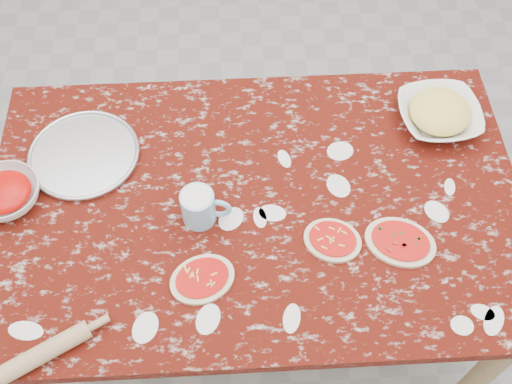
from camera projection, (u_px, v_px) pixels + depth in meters
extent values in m
plane|color=gray|center=(256.00, 301.00, 2.45)|extent=(4.00, 4.00, 0.00)
cube|color=#400C06|center=(256.00, 205.00, 1.83)|extent=(1.60, 1.00, 0.04)
cube|color=tan|center=(256.00, 215.00, 1.88)|extent=(1.50, 0.90, 0.08)
cylinder|color=tan|center=(489.00, 368.00, 1.94)|extent=(0.07, 0.07, 0.71)
cylinder|color=tan|center=(64.00, 172.00, 2.36)|extent=(0.07, 0.07, 0.71)
cylinder|color=tan|center=(433.00, 156.00, 2.40)|extent=(0.07, 0.07, 0.71)
cylinder|color=#B2B2B7|center=(84.00, 155.00, 1.90)|extent=(0.40, 0.40, 0.01)
imported|color=white|center=(6.00, 194.00, 1.79)|extent=(0.27, 0.27, 0.06)
imported|color=white|center=(438.00, 115.00, 1.96)|extent=(0.28, 0.28, 0.06)
cylinder|color=#83BFDF|center=(198.00, 207.00, 1.74)|extent=(0.10, 0.10, 0.11)
torus|color=#83BFDF|center=(218.00, 208.00, 1.74)|extent=(0.08, 0.03, 0.08)
cylinder|color=silver|center=(197.00, 200.00, 1.71)|extent=(0.08, 0.08, 0.01)
ellipsoid|color=beige|center=(202.00, 279.00, 1.67)|extent=(0.22, 0.20, 0.01)
ellipsoid|color=red|center=(202.00, 278.00, 1.66)|extent=(0.18, 0.16, 0.00)
ellipsoid|color=beige|center=(332.00, 240.00, 1.74)|extent=(0.21, 0.19, 0.01)
ellipsoid|color=red|center=(333.00, 239.00, 1.73)|extent=(0.17, 0.16, 0.00)
ellipsoid|color=beige|center=(400.00, 242.00, 1.73)|extent=(0.25, 0.22, 0.01)
ellipsoid|color=red|center=(401.00, 241.00, 1.73)|extent=(0.20, 0.18, 0.00)
cylinder|color=tan|center=(43.00, 353.00, 1.54)|extent=(0.24, 0.16, 0.05)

